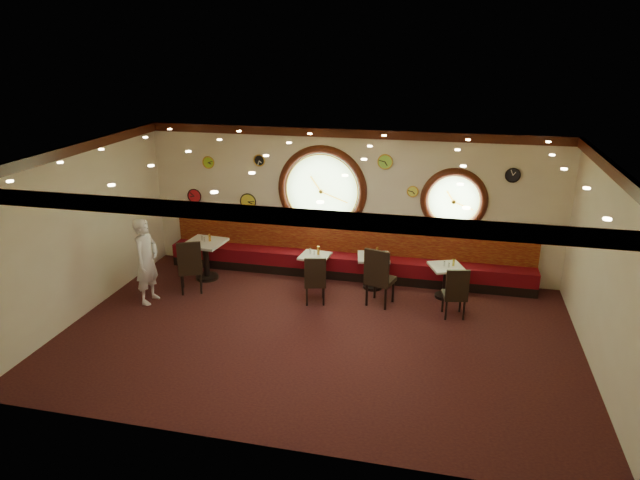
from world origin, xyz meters
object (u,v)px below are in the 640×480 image
Objects in this scene: chair_a at (190,263)px; chair_d at (456,290)px; table_c at (373,268)px; table_a at (206,255)px; condiment_a_pepper at (204,240)px; condiment_d_pepper at (449,265)px; condiment_c_bottle at (377,252)px; table_b at (315,266)px; condiment_d_salt at (444,264)px; condiment_b_pepper at (314,253)px; condiment_b_salt at (310,251)px; chair_c at (379,274)px; condiment_c_pepper at (376,254)px; waiter at (147,261)px; condiment_a_bottle at (210,238)px; table_d at (446,278)px; condiment_a_salt at (202,238)px; condiment_b_bottle at (318,250)px; chair_b at (315,277)px; condiment_d_bottle at (454,262)px; condiment_c_salt at (368,253)px.

chair_a is 5.28m from chair_d.
table_a is at bearing -174.85° from table_c.
condiment_a_pepper is 1.01× the size of condiment_d_pepper.
chair_d is at bearing -33.23° from condiment_c_bottle.
table_b is 7.09× the size of condiment_d_pepper.
condiment_d_salt is 0.11m from condiment_d_pepper.
condiment_b_pepper is (-2.69, 0.08, -0.03)m from condiment_d_salt.
condiment_b_pepper is at bearing -23.27° from condiment_b_salt.
chair_c reaches higher than table_a.
condiment_d_salt is 1.38m from condiment_c_bottle.
condiment_c_pepper reaches higher than condiment_d_pepper.
condiment_a_bottle is at bearing -24.61° from waiter.
condiment_a_salt is (-5.18, -0.13, 0.48)m from table_d.
condiment_b_bottle is at bearing 165.15° from chair_c.
waiter reaches higher than condiment_b_salt.
condiment_a_salt reaches higher than condiment_d_pepper.
condiment_b_bottle is 0.99× the size of condiment_c_bottle.
condiment_a_bottle is at bearing -175.51° from table_c.
condiment_b_salt is 0.18m from condiment_b_bottle.
table_b is 3.59× the size of condiment_b_bottle.
condiment_d_salt is 5.05m from condiment_a_pepper.
chair_c reaches higher than condiment_c_pepper.
table_c is at bearing -155.47° from condiment_c_bottle.
condiment_b_salt is (2.26, 1.08, 0.06)m from chair_a.
chair_c is 0.88m from condiment_c_bottle.
chair_b is at bearing -135.23° from condiment_c_pepper.
condiment_d_pepper is 0.64× the size of condiment_d_bottle.
chair_d reaches higher than condiment_c_salt.
table_a is 9.29× the size of condiment_b_pepper.
condiment_c_pepper is (3.65, 0.35, -0.14)m from condiment_a_pepper.
condiment_b_salt is (-1.56, 0.82, 0.03)m from chair_c.
table_c is 8.22× the size of condiment_c_salt.
condiment_b_bottle is (-1.05, -0.04, -0.02)m from condiment_c_salt.
condiment_c_salt is at bearing 137.76° from chair_d.
condiment_a_salt is (-0.09, 0.07, 0.37)m from table_a.
chair_c is 0.92m from condiment_c_salt.
condiment_c_salt is at bearing 170.72° from table_c.
condiment_d_pepper is (2.53, 0.83, 0.16)m from chair_b.
condiment_c_salt is (-1.60, 0.15, 0.33)m from table_d.
condiment_a_salt is 0.90× the size of condiment_b_salt.
chair_a is (-2.37, -1.02, 0.24)m from table_b.
condiment_d_bottle reaches higher than condiment_b_pepper.
condiment_a_salt is at bearing -176.01° from table_c.
condiment_a_bottle is at bearing -175.33° from condiment_c_pepper.
table_c is at bearing -161.92° from condiment_c_pepper.
condiment_a_salt is at bearing 139.64° from condiment_a_pepper.
table_d is 1.29× the size of chair_b.
condiment_a_bottle is at bearing -175.03° from condiment_c_salt.
condiment_a_salt is at bearing 159.81° from chair_d.
condiment_d_bottle reaches higher than table_c.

